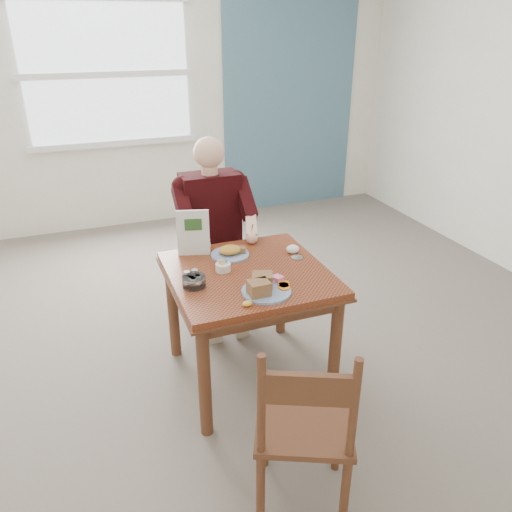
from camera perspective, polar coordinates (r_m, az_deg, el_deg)
name	(u,v)px	position (r m, az deg, el deg)	size (l,w,h in m)	color
floor	(249,374)	(3.32, -0.81, -13.34)	(6.00, 6.00, 0.00)	#6E6559
wall_back	(149,93)	(5.56, -12.10, 17.72)	(5.50, 5.50, 0.00)	white
accent_panel	(290,87)	(6.01, 3.95, 18.70)	(1.60, 0.02, 2.80)	slate
lemon_wedge	(247,304)	(2.56, -1.02, -5.45)	(0.05, 0.04, 0.03)	yellow
napkin	(293,249)	(3.14, 4.22, 0.79)	(0.08, 0.07, 0.05)	white
metal_dish	(297,258)	(3.08, 4.71, -0.19)	(0.07, 0.07, 0.01)	silver
window	(107,75)	(5.46, -16.61, 19.26)	(1.72, 0.04, 1.42)	white
table	(248,288)	(2.97, -0.89, -3.64)	(0.92, 0.92, 0.75)	brown
chair_far	(212,258)	(3.72, -5.07, -0.26)	(0.42, 0.42, 0.95)	#5A311D
chair_near	(304,428)	(2.29, 5.52, -18.94)	(0.56, 0.56, 0.95)	#5A311D
diner	(214,221)	(3.51, -4.87, 4.05)	(0.53, 0.56, 1.39)	tan
near_plate	(264,287)	(2.68, 0.93, -3.53)	(0.30, 0.30, 0.09)	white
far_plate	(231,252)	(3.11, -2.91, 0.48)	(0.30, 0.30, 0.06)	white
caddy	(223,267)	(2.91, -3.78, -1.28)	(0.11, 0.11, 0.07)	white
shakers	(191,277)	(2.79, -7.42, -2.37)	(0.09, 0.05, 0.08)	white
creamer	(194,281)	(2.76, -7.10, -2.87)	(0.17, 0.17, 0.06)	white
menu	(193,233)	(3.09, -7.19, 2.67)	(0.20, 0.07, 0.29)	white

